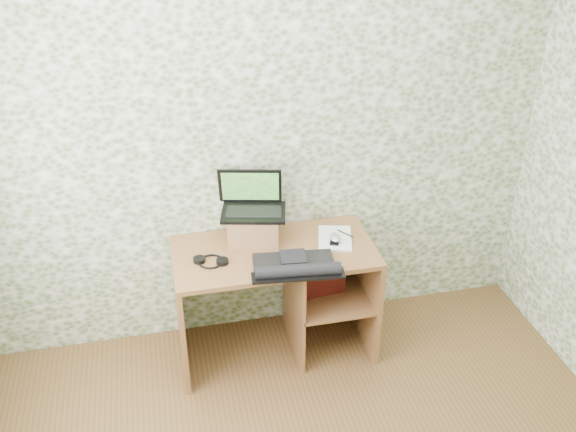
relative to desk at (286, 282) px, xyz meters
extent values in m
plane|color=white|center=(-0.08, 0.28, 0.82)|extent=(3.50, 0.00, 3.50)
cube|color=brown|center=(-0.08, -0.03, 0.25)|extent=(1.20, 0.60, 0.03)
cube|color=brown|center=(-0.66, -0.03, -0.12)|extent=(0.03, 0.60, 0.72)
cube|color=brown|center=(0.51, -0.03, -0.12)|extent=(0.03, 0.60, 0.72)
cube|color=brown|center=(0.04, -0.03, -0.12)|extent=(0.02, 0.56, 0.72)
cube|color=brown|center=(0.27, -0.03, -0.10)|extent=(0.46, 0.56, 0.02)
cube|color=brown|center=(0.28, 0.26, -0.12)|extent=(0.48, 0.02, 0.72)
cube|color=#8D633F|center=(-0.17, 0.12, 0.36)|extent=(0.35, 0.31, 0.18)
cube|color=black|center=(-0.17, 0.12, 0.46)|extent=(0.43, 0.34, 0.02)
cube|color=black|center=(-0.17, 0.11, 0.47)|extent=(0.35, 0.21, 0.00)
cube|color=black|center=(-0.17, 0.22, 0.58)|extent=(0.38, 0.15, 0.24)
cube|color=#235117|center=(-0.17, 0.21, 0.58)|extent=(0.34, 0.12, 0.20)
cube|color=black|center=(0.00, -0.20, 0.29)|extent=(0.47, 0.22, 0.04)
cube|color=black|center=(0.00, -0.20, 0.30)|extent=(0.16, 0.16, 0.06)
cylinder|color=black|center=(0.00, -0.32, 0.31)|extent=(0.48, 0.12, 0.07)
cube|color=black|center=(0.00, -0.32, 0.28)|extent=(0.53, 0.16, 0.01)
torus|color=black|center=(-0.46, -0.08, 0.28)|extent=(0.19, 0.19, 0.01)
cylinder|color=black|center=(-0.52, -0.05, 0.28)|extent=(0.07, 0.07, 0.03)
cylinder|color=black|center=(-0.40, -0.10, 0.28)|extent=(0.07, 0.07, 0.03)
cube|color=silver|center=(0.31, 0.01, 0.28)|extent=(0.26, 0.32, 0.01)
ellipsoid|color=#B9B9BB|center=(0.29, -0.03, 0.30)|extent=(0.10, 0.12, 0.04)
cylinder|color=black|center=(0.38, 0.04, 0.29)|extent=(0.07, 0.10, 0.01)
cube|color=maroon|center=(0.22, -0.03, 0.08)|extent=(0.29, 0.12, 0.33)
camera|label=1|loc=(-0.69, -3.16, 2.34)|focal=40.00mm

